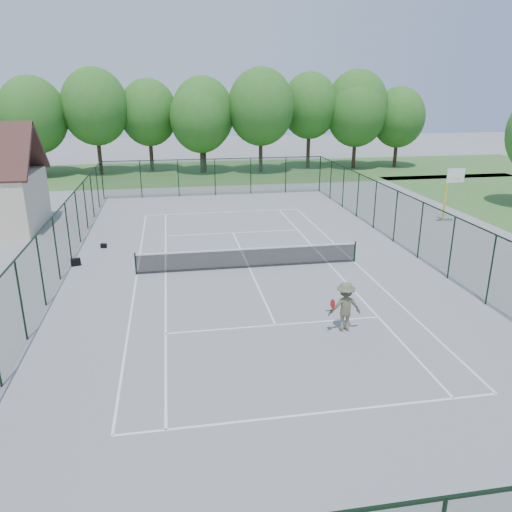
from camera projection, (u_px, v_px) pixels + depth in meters
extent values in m
plane|color=gray|center=(249.00, 268.00, 24.88)|extent=(140.00, 140.00, 0.00)
cube|color=#447132|center=(205.00, 172.00, 52.87)|extent=(80.00, 16.00, 0.01)
cube|color=white|center=(223.00, 212.00, 35.97)|extent=(10.97, 0.08, 0.01)
cube|color=white|center=(317.00, 413.00, 13.79)|extent=(10.97, 0.08, 0.01)
cube|color=white|center=(233.00, 233.00, 30.85)|extent=(8.23, 0.08, 0.01)
cube|color=white|center=(276.00, 325.00, 18.91)|extent=(8.23, 0.08, 0.01)
cube|color=white|center=(354.00, 262.00, 25.76)|extent=(0.08, 23.77, 0.01)
cube|color=white|center=(137.00, 275.00, 24.00)|extent=(0.08, 23.77, 0.01)
cube|color=white|center=(328.00, 263.00, 25.54)|extent=(0.08, 23.77, 0.01)
cube|color=white|center=(166.00, 273.00, 24.22)|extent=(0.08, 23.77, 0.01)
cube|color=white|center=(249.00, 268.00, 24.88)|extent=(0.08, 12.80, 0.01)
cylinder|color=black|center=(136.00, 264.00, 23.82)|extent=(0.08, 0.08, 1.10)
cylinder|color=black|center=(355.00, 252.00, 25.59)|extent=(0.08, 0.08, 1.10)
cube|color=black|center=(249.00, 258.00, 24.72)|extent=(11.00, 0.02, 0.96)
cube|color=white|center=(249.00, 249.00, 24.56)|extent=(11.00, 0.05, 0.07)
cube|color=#193D23|center=(215.00, 177.00, 41.19)|extent=(18.00, 0.02, 3.00)
cube|color=#193D23|center=(420.00, 231.00, 25.84)|extent=(0.02, 36.00, 3.00)
cube|color=#193D23|center=(56.00, 249.00, 22.95)|extent=(0.02, 36.00, 3.00)
cube|color=black|center=(214.00, 159.00, 40.71)|extent=(18.00, 0.05, 0.05)
cube|color=black|center=(446.00, 498.00, 7.12)|extent=(18.00, 0.05, 0.05)
cube|color=black|center=(423.00, 202.00, 25.36)|extent=(0.05, 36.00, 0.05)
cube|color=black|center=(52.00, 217.00, 22.47)|extent=(0.05, 36.00, 0.05)
cylinder|color=#3B271B|center=(38.00, 156.00, 49.55)|extent=(0.40, 0.40, 4.20)
ellipsoid|color=#367727|center=(32.00, 115.00, 48.29)|extent=(6.40, 6.40, 7.40)
cylinder|color=#3B271B|center=(204.00, 152.00, 52.20)|extent=(0.40, 0.40, 4.20)
ellipsoid|color=#367727|center=(203.00, 113.00, 50.95)|extent=(6.40, 6.40, 7.40)
cylinder|color=#3B271B|center=(354.00, 149.00, 54.85)|extent=(0.40, 0.40, 4.20)
ellipsoid|color=#367727|center=(357.00, 112.00, 53.60)|extent=(6.40, 6.40, 7.40)
cylinder|color=yellow|center=(446.00, 195.00, 33.18)|extent=(0.12, 0.12, 3.50)
cube|color=yellow|center=(452.00, 172.00, 32.24)|extent=(0.08, 0.90, 0.08)
cube|color=white|center=(456.00, 175.00, 31.87)|extent=(1.20, 0.05, 0.90)
torus|color=orange|center=(457.00, 178.00, 31.70)|extent=(0.48, 0.48, 0.02)
cube|color=black|center=(76.00, 262.00, 25.17)|extent=(0.52, 0.40, 0.36)
cube|color=black|center=(104.00, 246.00, 27.95)|extent=(0.35, 0.26, 0.25)
imported|color=#5B5E41|center=(345.00, 307.00, 18.25)|extent=(1.23, 0.72, 1.88)
sphere|color=gold|center=(368.00, 299.00, 18.78)|extent=(0.07, 0.07, 0.07)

